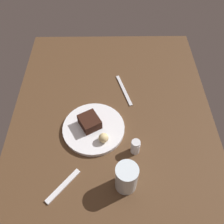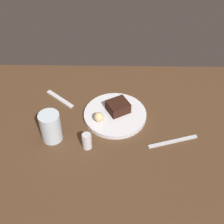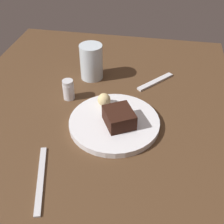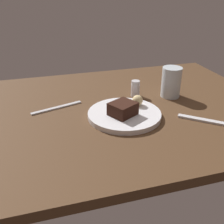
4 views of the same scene
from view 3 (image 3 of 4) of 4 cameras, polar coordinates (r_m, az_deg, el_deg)
dining_table at (r=80.05cm, az=-5.21°, el=-3.81°), size 120.00×84.00×3.00cm
dessert_plate at (r=78.87cm, az=0.45°, el=-2.10°), size 24.66×24.66×1.70cm
chocolate_cake_slice at (r=75.94cm, az=1.40°, el=-1.07°), size 10.38×10.07×4.23cm
bread_roll at (r=82.51cm, az=-1.57°, el=2.46°), size 3.75×3.75×3.75cm
salt_shaker at (r=88.39cm, az=-8.59°, el=4.39°), size 3.46×3.46×6.32cm
water_glass at (r=96.54cm, az=-4.09°, el=9.87°), size 7.52×7.52×11.68cm
dessert_spoon at (r=97.21cm, az=8.56°, el=5.95°), size 12.55×11.14×0.70cm
butter_knife at (r=68.41cm, az=-13.89°, el=-12.67°), size 18.60×6.82×0.50cm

